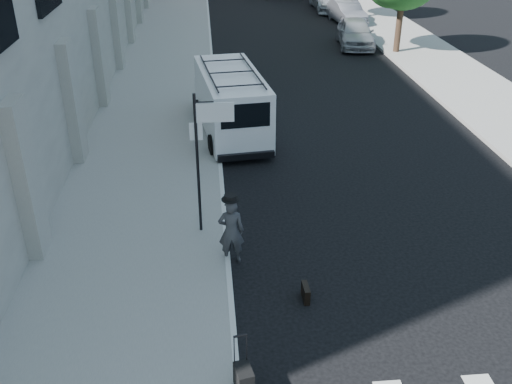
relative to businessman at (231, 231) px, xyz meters
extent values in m
plane|color=black|center=(1.90, -2.00, -0.81)|extent=(120.00, 120.00, 0.00)
cube|color=gray|center=(-2.35, 14.00, -0.73)|extent=(4.50, 48.00, 0.15)
cube|color=gray|center=(10.90, 18.00, -0.73)|extent=(4.00, 56.00, 0.15)
cylinder|color=black|center=(-0.70, 1.20, 1.09)|extent=(0.07, 0.07, 3.50)
cube|color=white|center=(-0.70, 1.22, 1.94)|extent=(0.30, 0.03, 0.42)
cube|color=white|center=(-0.25, 1.20, 2.39)|extent=(0.85, 0.06, 0.45)
cylinder|color=black|center=(9.50, 18.00, 0.59)|extent=(0.32, 0.32, 2.80)
imported|color=#3A3A3C|center=(0.00, 0.00, 0.00)|extent=(0.60, 0.41, 1.61)
cube|color=black|center=(1.46, -1.54, -0.64)|extent=(0.13, 0.44, 0.34)
cube|color=black|center=(0.00, -4.00, -0.50)|extent=(0.35, 0.47, 0.62)
cylinder|color=black|center=(-0.14, -3.83, 0.07)|extent=(0.02, 0.02, 0.58)
cylinder|color=black|center=(0.06, -3.79, 0.07)|extent=(0.02, 0.02, 0.58)
cube|color=black|center=(-0.04, -3.81, 0.36)|extent=(0.23, 0.08, 0.03)
cube|color=white|center=(0.40, 7.74, 0.38)|extent=(2.49, 5.29, 1.98)
cube|color=white|center=(0.06, 10.51, -0.10)|extent=(1.88, 1.06, 1.04)
cube|color=black|center=(0.71, 5.23, 0.80)|extent=(1.51, 0.26, 0.76)
cylinder|color=black|center=(-0.71, 9.42, -0.45)|extent=(0.35, 0.74, 0.72)
cylinder|color=black|center=(1.07, 9.63, -0.45)|extent=(0.35, 0.74, 0.72)
cylinder|color=black|center=(-0.28, 5.95, -0.45)|extent=(0.35, 0.74, 0.72)
cylinder|color=black|center=(1.50, 6.17, -0.45)|extent=(0.35, 0.74, 0.72)
imported|color=#A0A3A7|center=(7.75, 19.81, -0.05)|extent=(2.32, 4.62, 1.51)
imported|color=slate|center=(8.70, 25.89, -0.12)|extent=(1.87, 4.31, 1.38)
camera|label=1|loc=(-0.41, -10.91, 6.79)|focal=40.00mm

